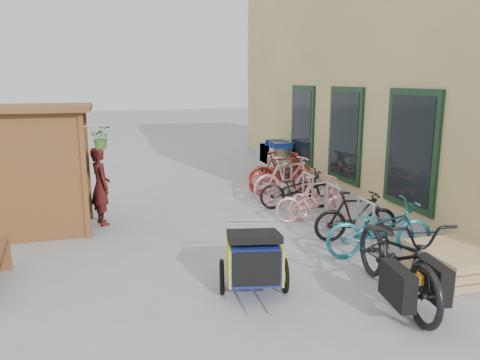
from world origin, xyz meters
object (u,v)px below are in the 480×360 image
object	(u,v)px
pallet_stack	(455,262)
bike_5	(288,179)
child_trailer	(254,257)
bike_0	(380,229)
bike_7	(281,171)
cargo_bike	(398,256)
person_kiosk	(101,186)
bike_6	(282,175)
bike_1	(356,216)
bike_4	(297,189)
bike_2	(313,202)
kiosk	(29,152)
bike_3	(318,196)
shopping_carts	(273,154)

from	to	relation	value
pallet_stack	bike_5	bearing A→B (deg)	99.43
child_trailer	bike_5	world-z (taller)	bike_5
bike_0	bike_7	size ratio (longest dim) A/B	1.04
cargo_bike	person_kiosk	world-z (taller)	person_kiosk
bike_6	bike_1	bearing A→B (deg)	175.86
person_kiosk	bike_0	distance (m)	5.37
person_kiosk	bike_7	world-z (taller)	person_kiosk
pallet_stack	bike_4	xyz separation A→B (m)	(-0.83, 4.11, 0.23)
cargo_bike	bike_7	bearing A→B (deg)	91.45
bike_0	bike_6	distance (m)	4.54
child_trailer	bike_4	distance (m)	4.42
bike_1	bike_7	size ratio (longest dim) A/B	0.88
pallet_stack	bike_1	world-z (taller)	bike_1
cargo_bike	bike_7	xyz separation A→B (m)	(0.74, 6.22, -0.07)
person_kiosk	bike_6	size ratio (longest dim) A/B	0.87
person_kiosk	bike_2	xyz separation A→B (m)	(4.15, -0.99, -0.37)
bike_2	pallet_stack	bearing A→B (deg)	-156.20
kiosk	bike_1	world-z (taller)	kiosk
bike_1	bike_3	distance (m)	1.55
person_kiosk	kiosk	bearing A→B (deg)	82.34
child_trailer	cargo_bike	size ratio (longest dim) A/B	0.67
kiosk	cargo_bike	world-z (taller)	kiosk
bike_3	bike_6	distance (m)	2.20
bike_5	bike_6	xyz separation A→B (m)	(0.13, 0.79, -0.08)
child_trailer	bike_7	xyz separation A→B (m)	(2.48, 5.50, 0.01)
shopping_carts	bike_3	bearing A→B (deg)	-98.26
bike_2	bike_6	bearing A→B (deg)	1.89
bike_1	bike_6	world-z (taller)	bike_6
shopping_carts	person_kiosk	xyz separation A→B (m)	(-5.05, -3.91, 0.14)
bike_2	bike_4	distance (m)	1.03
cargo_bike	bike_3	bearing A→B (deg)	88.76
shopping_carts	bike_5	size ratio (longest dim) A/B	0.92
kiosk	bike_0	distance (m)	6.39
bike_0	bike_3	bearing A→B (deg)	6.32
kiosk	bike_3	bearing A→B (deg)	-5.56
bike_5	child_trailer	bearing A→B (deg)	145.91
kiosk	shopping_carts	bearing A→B (deg)	33.20
pallet_stack	bike_3	size ratio (longest dim) A/B	0.79
bike_6	cargo_bike	bearing A→B (deg)	169.70
cargo_bike	bike_0	bearing A→B (deg)	74.29
bike_1	bike_6	distance (m)	3.75
bike_0	bike_3	distance (m)	2.34
shopping_carts	bike_6	world-z (taller)	shopping_carts
pallet_stack	bike_7	distance (m)	5.82
shopping_carts	bike_1	size ratio (longest dim) A/B	1.10
bike_2	bike_4	world-z (taller)	bike_4
person_kiosk	bike_7	size ratio (longest dim) A/B	0.90
pallet_stack	bike_1	size ratio (longest dim) A/B	0.78
bike_4	bike_5	distance (m)	0.63
bike_3	bike_7	bearing A→B (deg)	-18.89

